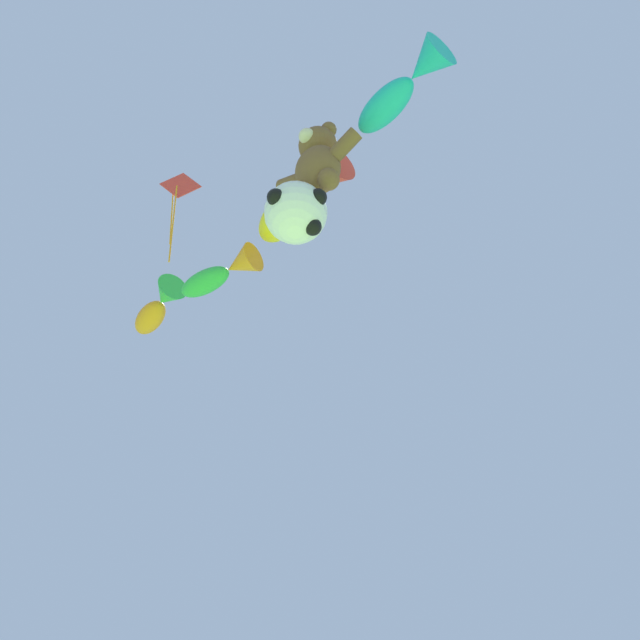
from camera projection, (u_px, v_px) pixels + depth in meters
name	position (u px, v px, depth m)	size (l,w,h in m)	color
teddy_bear_kite	(318.00, 162.00, 12.11)	(1.79, 0.79, 1.81)	brown
soccer_ball_kite	(296.00, 213.00, 11.35)	(1.12, 1.11, 1.03)	white
fish_kite_teal	(405.00, 85.00, 11.72)	(2.00, 0.95, 0.68)	#19ADB2
fish_kite_goldfin	(303.00, 195.00, 13.10)	(2.37, 1.31, 0.92)	yellow
fish_kite_emerald	(223.00, 273.00, 13.78)	(1.82, 0.76, 0.61)	green
fish_kite_tangerine	(158.00, 306.00, 15.71)	(1.82, 1.07, 0.69)	orange
diamond_kite	(178.00, 195.00, 14.61)	(0.64, 0.63, 2.89)	red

